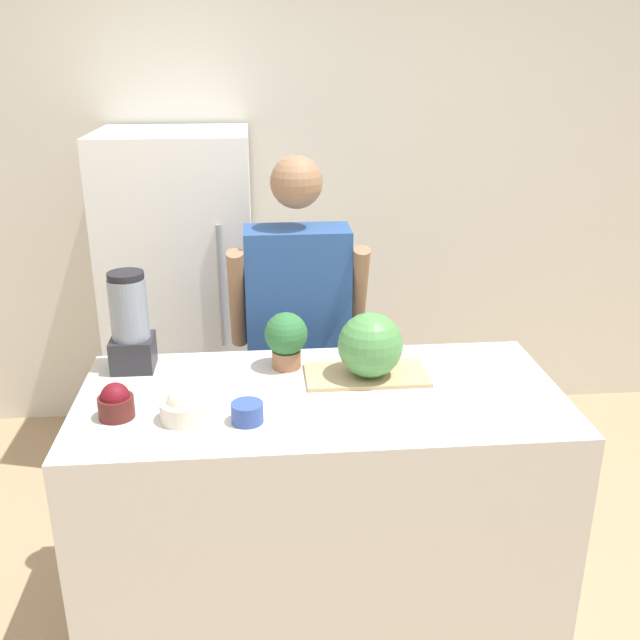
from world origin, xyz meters
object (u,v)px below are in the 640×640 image
object	(u,v)px
refrigerator	(183,298)
bowl_cream	(184,407)
person	(298,343)
blender	(130,324)
potted_plant	(286,338)
watermelon	(370,345)
bowl_cherries	(116,402)
bowl_small_blue	(247,413)

from	to	relation	value
refrigerator	bowl_cream	xyz separation A→B (m)	(0.14, -1.48, 0.15)
person	blender	size ratio (longest dim) A/B	4.48
bowl_cream	potted_plant	distance (m)	0.50
blender	potted_plant	size ratio (longest dim) A/B	1.74
person	potted_plant	distance (m)	0.53
watermelon	potted_plant	distance (m)	0.31
bowl_cherries	bowl_cream	size ratio (longest dim) A/B	0.78
refrigerator	potted_plant	world-z (taller)	refrigerator
refrigerator	person	xyz separation A→B (m)	(0.55, -0.64, -0.00)
refrigerator	bowl_small_blue	bearing A→B (deg)	-77.33
bowl_cream	bowl_small_blue	distance (m)	0.20
bowl_cherries	potted_plant	xyz separation A→B (m)	(0.55, 0.33, 0.06)
blender	potted_plant	world-z (taller)	blender
bowl_cream	person	bearing A→B (deg)	64.00
bowl_small_blue	blender	distance (m)	0.62
bowl_cream	bowl_small_blue	bearing A→B (deg)	-9.93
person	potted_plant	bearing A→B (deg)	-98.50
refrigerator	blender	world-z (taller)	refrigerator
watermelon	potted_plant	xyz separation A→B (m)	(-0.29, 0.12, -0.01)
potted_plant	bowl_cream	bearing A→B (deg)	-132.87
person	refrigerator	bearing A→B (deg)	130.72
person	bowl_cream	size ratio (longest dim) A/B	10.98
bowl_cherries	refrigerator	bearing A→B (deg)	87.21
person	blender	bearing A→B (deg)	-145.30
person	bowl_cherries	size ratio (longest dim) A/B	14.01
bowl_cream	blender	size ratio (longest dim) A/B	0.41
refrigerator	bowl_small_blue	distance (m)	1.56
person	watermelon	size ratio (longest dim) A/B	7.16
refrigerator	bowl_cream	distance (m)	1.50
bowl_cream	potted_plant	bearing A→B (deg)	47.13
bowl_cherries	bowl_small_blue	xyz separation A→B (m)	(0.41, -0.07, -0.02)
person	watermelon	world-z (taller)	person
bowl_cherries	potted_plant	size ratio (longest dim) A/B	0.56
refrigerator	person	bearing A→B (deg)	-49.28
bowl_cream	potted_plant	xyz separation A→B (m)	(0.34, 0.36, 0.07)
person	bowl_small_blue	distance (m)	0.91
refrigerator	watermelon	size ratio (longest dim) A/B	7.30
bowl_small_blue	potted_plant	distance (m)	0.43
watermelon	person	bearing A→B (deg)	109.89
watermelon	bowl_cherries	distance (m)	0.87
blender	potted_plant	bearing A→B (deg)	-4.38
refrigerator	blender	bearing A→B (deg)	-93.85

